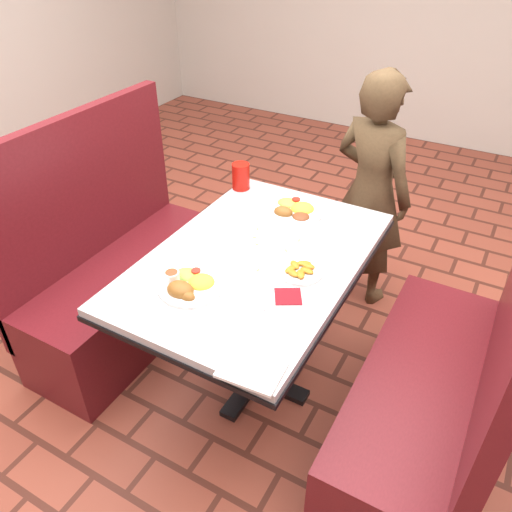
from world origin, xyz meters
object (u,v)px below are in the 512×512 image
dining_table (256,275)px  far_dinner_plate (294,208)px  diner_person (371,193)px  plantain_plate (300,270)px  booth_bench_left (123,279)px  near_dinner_plate (189,282)px  booth_bench_right (431,399)px  red_tumbler (241,176)px

dining_table → far_dinner_plate: bearing=92.4°
dining_table → diner_person: 0.95m
diner_person → plantain_plate: bearing=109.9°
dining_table → far_dinner_plate: 0.41m
far_dinner_plate → dining_table: bearing=-87.6°
booth_bench_left → diner_person: diner_person is taller
near_dinner_plate → far_dinner_plate: size_ratio=0.92×
booth_bench_right → far_dinner_plate: booth_bench_right is taller
diner_person → far_dinner_plate: size_ratio=4.88×
diner_person → near_dinner_plate: 1.28m
diner_person → red_tumbler: bearing=57.9°
plantain_plate → red_tumbler: 0.76m
plantain_plate → dining_table: bearing=176.2°
plantain_plate → near_dinner_plate: bearing=-137.9°
booth_bench_right → diner_person: size_ratio=0.91×
near_dinner_plate → red_tumbler: red_tumbler is taller
dining_table → diner_person: (0.19, 0.93, 0.01)m
far_dinner_plate → plantain_plate: 0.46m
red_tumbler → booth_bench_left: bearing=-132.0°
near_dinner_plate → dining_table: bearing=68.9°
booth_bench_right → red_tumbler: size_ratio=9.03×
plantain_plate → booth_bench_right: bearing=1.3°
dining_table → far_dinner_plate: (-0.02, 0.39, 0.12)m
red_tumbler → booth_bench_right: bearing=-22.8°
far_dinner_plate → booth_bench_left: bearing=-153.3°
booth_bench_left → near_dinner_plate: size_ratio=4.84×
booth_bench_left → booth_bench_right: (1.60, 0.00, 0.00)m
booth_bench_left → diner_person: 1.40m
booth_bench_left → dining_table: bearing=0.0°
plantain_plate → red_tumbler: (-0.57, 0.50, 0.05)m
diner_person → near_dinner_plate: size_ratio=5.32×
dining_table → near_dinner_plate: 0.35m
diner_person → dining_table: bearing=97.4°
booth_bench_left → red_tumbler: 0.82m
booth_bench_left → red_tumbler: size_ratio=9.03×
diner_person → booth_bench_right: bearing=142.0°
far_dinner_plate → plantain_plate: bearing=-61.4°
booth_bench_left → red_tumbler: bearing=48.0°
booth_bench_left → far_dinner_plate: booth_bench_left is taller
far_dinner_plate → red_tumbler: 0.36m
dining_table → far_dinner_plate: far_dinner_plate is taller
booth_bench_left → diner_person: size_ratio=0.91×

